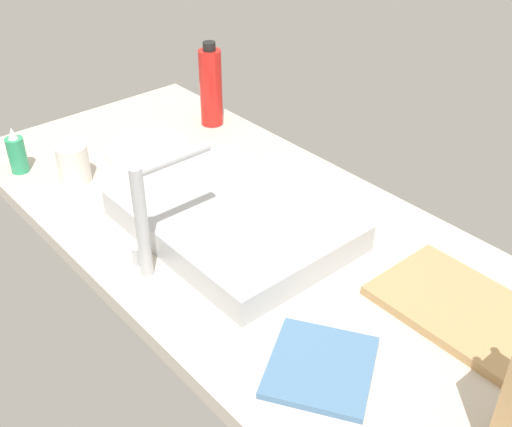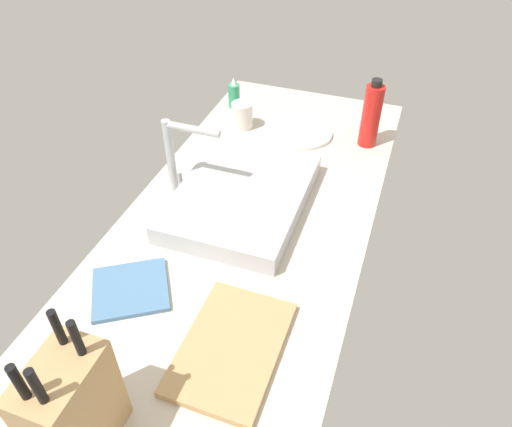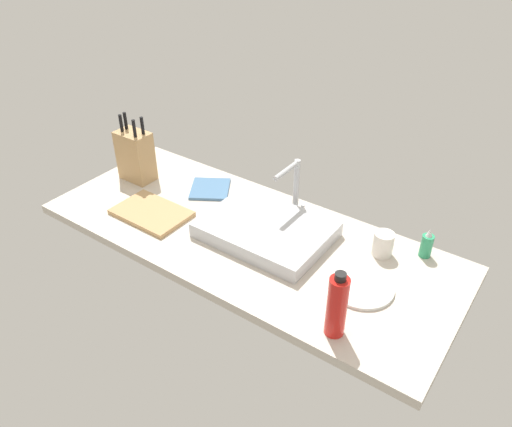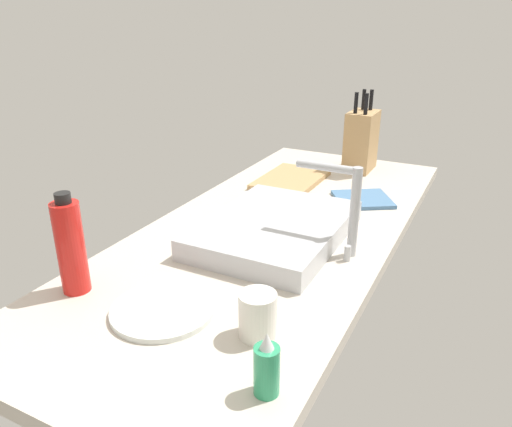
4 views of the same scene
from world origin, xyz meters
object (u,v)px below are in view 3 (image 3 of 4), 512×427
Objects in this scene: knife_block at (135,155)px; sink_basin at (266,230)px; cutting_board at (152,213)px; faucet at (294,183)px; soap_bottle at (427,245)px; dinner_plate at (362,287)px; coffee_mug at (383,244)px; water_bottle at (337,306)px; dish_towel at (210,189)px.

sink_basin is at bearing -2.50° from knife_block.
cutting_board is at bearing -161.96° from sink_basin.
faucet reaches higher than soap_bottle.
coffee_mug is (-2.04, 20.61, 3.89)cm from dinner_plate.
cutting_board is at bearing -143.49° from faucet.
soap_bottle is 0.54× the size of dinner_plate.
dinner_plate is at bearing -7.72° from sink_basin.
sink_basin is at bearing -159.46° from coffee_mug.
water_bottle is at bearing -100.32° from soap_bottle.
dinner_plate is 2.36× the size of coffee_mug.
sink_basin is 40.60cm from dish_towel.
coffee_mug is (-12.77, -8.02, -0.34)cm from soap_bottle.
knife_block reaches higher than sink_basin.
sink_basin reaches higher than cutting_board.
coffee_mug reaches higher than dish_towel.
cutting_board is at bearing 171.64° from water_bottle.
water_bottle is at bearing -15.21° from knife_block.
coffee_mug is at bearing -147.87° from soap_bottle.
knife_block is at bearing 165.04° from water_bottle.
knife_block is 118.27cm from water_bottle.
dish_towel is at bearing 76.09° from cutting_board.
cutting_board is 1.73× the size of dish_towel.
dish_towel is at bearing 17.68° from knife_block.
dish_towel is at bearing 166.66° from dinner_plate.
faucet is 63.69cm from water_bottle.
sink_basin is 2.71× the size of dish_towel.
dinner_plate is (-10.72, -28.63, -4.24)cm from soap_bottle.
knife_block is at bearing 145.69° from cutting_board.
water_bottle is 1.33× the size of dish_towel.
water_bottle is at bearing -26.71° from dish_towel.
sink_basin is 1.56× the size of knife_block.
dinner_plate is at bearing -13.34° from dish_towel.
soap_bottle is at bearing 21.06° from cutting_board.
faucet is 41.19cm from coffee_mug.
cutting_board is 3.29× the size of coffee_mug.
cutting_board is at bearing -103.91° from dish_towel.
sink_basin is 21.86cm from faucet.
dish_towel is (-38.29, 13.33, -2.23)cm from sink_basin.
faucet reaches higher than dinner_plate.
soap_bottle reaches higher than coffee_mug.
sink_basin is 1.56× the size of cutting_board.
dish_towel is at bearing -171.97° from faucet.
dinner_plate is at bearing -4.54° from knife_block.
faucet reaches higher than cutting_board.
coffee_mug reaches higher than cutting_board.
knife_block reaches higher than soap_bottle.
sink_basin is 4.04× the size of soap_bottle.
soap_bottle is at bearing 79.68° from water_bottle.
knife_block reaches higher than dish_towel.
sink_basin is at bearing -89.88° from faucet.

